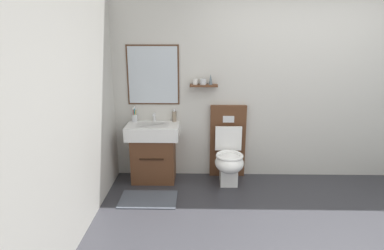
# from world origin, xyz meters

# --- Properties ---
(ground_plane) EXTENTS (6.31, 4.65, 0.10)m
(ground_plane) POSITION_xyz_m (0.00, 0.00, -0.05)
(ground_plane) COLOR #2D2D33
(ground_plane) RESTS_ON ground
(wall_back) EXTENTS (5.11, 0.27, 2.68)m
(wall_back) POSITION_xyz_m (-0.02, 1.66, 1.34)
(wall_back) COLOR beige
(wall_back) RESTS_ON ground
(wall_left) EXTENTS (0.12, 3.45, 2.68)m
(wall_left) POSITION_xyz_m (-2.49, 0.00, 1.34)
(wall_left) COLOR beige
(wall_left) RESTS_ON ground
(bath_mat) EXTENTS (0.68, 0.44, 0.01)m
(bath_mat) POSITION_xyz_m (-1.90, 0.84, 0.01)
(bath_mat) COLOR #474C56
(bath_mat) RESTS_ON ground
(vanity_sink_left) EXTENTS (0.68, 0.46, 0.78)m
(vanity_sink_left) POSITION_xyz_m (-1.90, 1.41, 0.42)
(vanity_sink_left) COLOR #56331E
(vanity_sink_left) RESTS_ON ground
(tap_on_left_sink) EXTENTS (0.03, 0.13, 0.11)m
(tap_on_left_sink) POSITION_xyz_m (-1.90, 1.57, 0.85)
(tap_on_left_sink) COLOR silver
(tap_on_left_sink) RESTS_ON vanity_sink_left
(toilet) EXTENTS (0.48, 0.62, 1.00)m
(toilet) POSITION_xyz_m (-0.90, 1.40, 0.38)
(toilet) COLOR #56331E
(toilet) RESTS_ON ground
(toothbrush_cup) EXTENTS (0.07, 0.07, 0.21)m
(toothbrush_cup) POSITION_xyz_m (-2.16, 1.56, 0.83)
(toothbrush_cup) COLOR silver
(toothbrush_cup) RESTS_ON vanity_sink_left
(soap_dispenser) EXTENTS (0.06, 0.06, 0.17)m
(soap_dispenser) POSITION_xyz_m (-1.63, 1.57, 0.85)
(soap_dispenser) COLOR gray
(soap_dispenser) RESTS_ON vanity_sink_left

